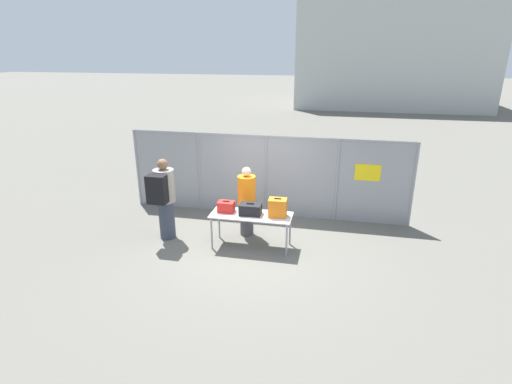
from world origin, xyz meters
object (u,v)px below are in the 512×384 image
object	(u,v)px
suitcase_red	(226,207)
suitcase_black	(250,209)
traveler_hooded	(164,196)
inspection_table	(251,217)
security_worker_near	(247,200)
suitcase_orange	(278,208)
utility_trailer	(310,182)

from	to	relation	value
suitcase_red	suitcase_black	bearing A→B (deg)	-3.37
suitcase_black	traveler_hooded	distance (m)	1.95
suitcase_red	traveler_hooded	world-z (taller)	traveler_hooded
suitcase_red	suitcase_black	distance (m)	0.54
suitcase_black	inspection_table	bearing A→B (deg)	-39.36
suitcase_black	traveler_hooded	bearing A→B (deg)	-179.07
security_worker_near	suitcase_orange	bearing A→B (deg)	161.69
security_worker_near	suitcase_black	bearing A→B (deg)	127.43
suitcase_black	suitcase_orange	distance (m)	0.58
inspection_table	suitcase_orange	size ratio (longest dim) A/B	4.25
inspection_table	utility_trailer	xyz separation A→B (m)	(0.94, 3.68, -0.32)
inspection_table	utility_trailer	bearing A→B (deg)	75.68
suitcase_red	security_worker_near	distance (m)	0.63
suitcase_black	traveler_hooded	world-z (taller)	traveler_hooded
inspection_table	suitcase_black	size ratio (longest dim) A/B	3.66
inspection_table	suitcase_red	size ratio (longest dim) A/B	4.89
utility_trailer	suitcase_black	bearing A→B (deg)	-104.67
inspection_table	security_worker_near	distance (m)	0.65
suitcase_red	utility_trailer	world-z (taller)	suitcase_red
suitcase_red	suitcase_orange	bearing A→B (deg)	-0.86
suitcase_black	traveler_hooded	xyz separation A→B (m)	(-1.94, -0.03, 0.15)
security_worker_near	utility_trailer	distance (m)	3.34
suitcase_orange	suitcase_black	bearing A→B (deg)	-178.49
suitcase_black	suitcase_orange	xyz separation A→B (m)	(0.58, 0.02, 0.08)
suitcase_black	security_worker_near	xyz separation A→B (m)	(-0.22, 0.57, -0.03)
suitcase_orange	security_worker_near	xyz separation A→B (m)	(-0.79, 0.55, -0.11)
suitcase_orange	utility_trailer	world-z (taller)	suitcase_orange
suitcase_red	suitcase_black	xyz separation A→B (m)	(0.54, -0.03, 0.00)
inspection_table	traveler_hooded	xyz separation A→B (m)	(-1.96, -0.02, 0.33)
security_worker_near	utility_trailer	xyz separation A→B (m)	(1.17, 3.09, -0.47)
suitcase_orange	security_worker_near	size ratio (longest dim) A/B	0.25
suitcase_black	utility_trailer	xyz separation A→B (m)	(0.96, 3.66, -0.50)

